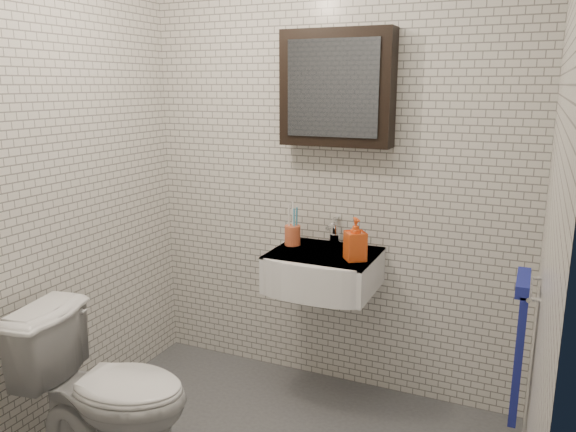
% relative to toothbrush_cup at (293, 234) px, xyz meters
% --- Properties ---
extents(room_shell, '(2.22, 2.02, 2.51)m').
position_rel_toothbrush_cup_xyz_m(room_shell, '(0.16, -0.84, 0.56)').
color(room_shell, silver).
rests_on(room_shell, ground).
extents(washbasin, '(0.55, 0.50, 0.20)m').
position_rel_toothbrush_cup_xyz_m(washbasin, '(0.21, -0.10, -0.15)').
color(washbasin, white).
rests_on(washbasin, room_shell).
extents(faucet, '(0.06, 0.20, 0.15)m').
position_rel_toothbrush_cup_xyz_m(faucet, '(0.21, 0.09, 0.01)').
color(faucet, silver).
rests_on(faucet, washbasin).
extents(mirror_cabinet, '(0.60, 0.15, 0.60)m').
position_rel_toothbrush_cup_xyz_m(mirror_cabinet, '(0.21, 0.09, 0.79)').
color(mirror_cabinet, black).
rests_on(mirror_cabinet, room_shell).
extents(towel_rail, '(0.09, 0.30, 0.58)m').
position_rel_toothbrush_cup_xyz_m(towel_rail, '(1.20, -0.49, -0.19)').
color(towel_rail, silver).
rests_on(towel_rail, room_shell).
extents(toothbrush_cup, '(0.10, 0.10, 0.24)m').
position_rel_toothbrush_cup_xyz_m(toothbrush_cup, '(0.00, 0.00, 0.00)').
color(toothbrush_cup, '#C65631').
rests_on(toothbrush_cup, washbasin).
extents(soap_bottle, '(0.14, 0.14, 0.22)m').
position_rel_toothbrush_cup_xyz_m(soap_bottle, '(0.40, -0.12, 0.05)').
color(soap_bottle, orange).
rests_on(soap_bottle, washbasin).
extents(toilet, '(0.80, 0.54, 0.76)m').
position_rel_toothbrush_cup_xyz_m(toilet, '(-0.46, -1.01, -0.53)').
color(toilet, white).
rests_on(toilet, ground).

